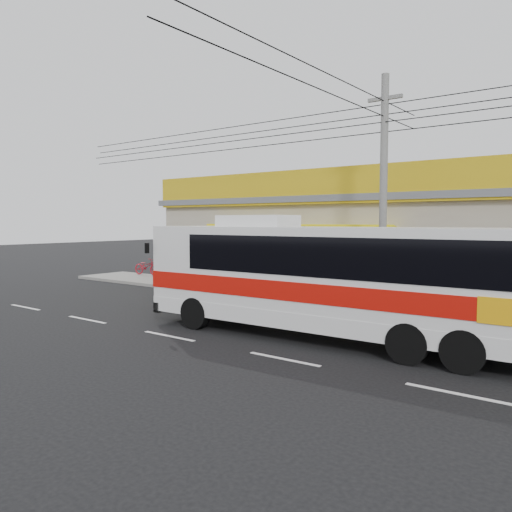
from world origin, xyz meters
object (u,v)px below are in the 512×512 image
Objects in this scene: coach_bus at (333,274)px; utility_pole at (385,117)px; motorbike_dark at (221,274)px; motorbike_red at (147,267)px.

coach_bus is 0.34× the size of utility_pole.
utility_pole is (-0.74, 5.14, 5.20)m from coach_bus.
motorbike_dark is 11.32m from utility_pole.
motorbike_dark is at bearing -97.03° from motorbike_red.
motorbike_red is 0.06× the size of utility_pole.
motorbike_red is 6.27m from motorbike_dark.
motorbike_dark is at bearing 144.10° from coach_bus.
coach_bus is 12.07m from motorbike_dark.
coach_bus reaches higher than motorbike_dark.
utility_pole is (15.46, -2.10, 6.42)m from motorbike_red.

